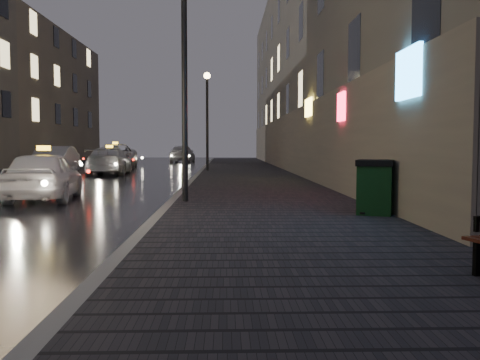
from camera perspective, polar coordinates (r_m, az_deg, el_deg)
The scene contains 15 objects.
ground at distance 7.73m, azimuth -23.27°, elevation -7.89°, with size 120.00×120.00×0.00m, color black.
sidewalk at distance 28.09m, azimuth 0.62°, elevation 0.78°, with size 4.60×58.00×0.15m, color black.
curb at distance 28.10m, azimuth -4.28°, elevation 0.77°, with size 0.20×58.00×0.15m, color slate.
sidewalk_far at distance 30.35m, azimuth -23.89°, elevation 0.68°, with size 2.40×58.00×0.15m, color black.
curb_far at distance 29.88m, azimuth -21.59°, elevation 0.70°, with size 0.20×58.00×0.15m, color slate.
building_near at distance 32.70m, azimuth 6.10°, elevation 12.47°, with size 1.80×50.00×13.00m, color #605B54.
building_far_c at distance 49.01m, azimuth -21.24°, elevation 8.14°, with size 6.00×22.00×11.00m, color #6B6051.
lamp_near at distance 13.22m, azimuth -5.95°, elevation 12.28°, with size 0.36×0.36×5.28m.
lamp_far at distance 29.12m, azimuth -3.52°, elevation 7.60°, with size 0.36×0.36×5.28m.
trash_bin at distance 10.91m, azimuth 14.21°, elevation -0.69°, with size 0.91×0.91×1.08m.
taxi_near at distance 15.63m, azimuth -20.15°, elevation 0.45°, with size 1.62×4.02×1.37m, color white.
car_left_mid at distance 27.90m, azimuth -19.24°, elevation 1.92°, with size 1.56×4.48×1.48m, color gray.
taxi_mid at distance 28.63m, azimuth -13.73°, elevation 1.97°, with size 1.95×4.79×1.39m, color silver.
taxi_far at distance 36.55m, azimuth -13.14°, elevation 2.51°, with size 2.67×5.79×1.61m, color silver.
car_far at distance 47.86m, azimuth -6.16°, elevation 2.82°, with size 1.83×4.55×1.55m, color #9D9CA4.
Camera 1 is at (2.84, -7.03, 1.52)m, focal length 40.00 mm.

